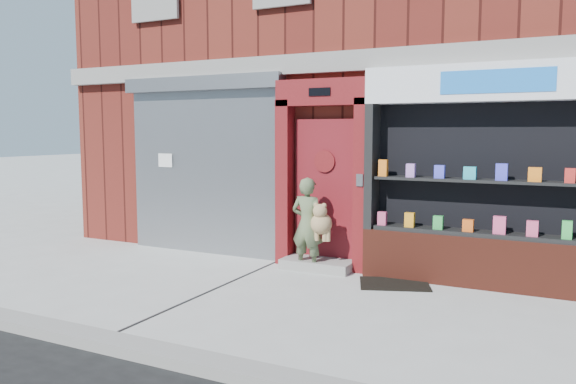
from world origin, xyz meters
The scene contains 8 objects.
ground centered at (0.00, 0.00, 0.00)m, with size 80.00×80.00×0.00m, color #9E9E99.
curb centered at (0.00, -2.15, 0.06)m, with size 60.00×0.30×0.12m, color gray.
building centered at (0.00, 5.99, 4.00)m, with size 12.00×8.16×8.00m.
shutter_bay centered at (-3.00, 1.93, 1.72)m, with size 3.10×0.30×3.04m.
red_door_bay centered at (-0.75, 1.86, 1.46)m, with size 1.52×0.58×2.90m.
pharmacy_bay centered at (1.75, 1.81, 1.37)m, with size 3.50×0.41×3.00m.
woman centered at (-0.83, 1.54, 0.72)m, with size 0.67×0.37×1.43m.
doormat centered at (0.55, 1.35, 0.01)m, with size 0.94×0.66×0.02m, color black.
Camera 1 is at (2.61, -6.08, 2.10)m, focal length 35.00 mm.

